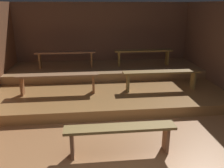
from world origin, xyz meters
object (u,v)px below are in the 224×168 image
Objects in this scene: bench_floor_center at (120,132)px; bench_lower_left at (58,78)px; bench_middle_left at (66,55)px; bench_middle_right at (143,53)px; bench_lower_right at (161,75)px.

bench_floor_center is 2.49m from bench_lower_left.
bench_lower_left is at bearing -92.87° from bench_middle_left.
bench_lower_left is 1.59m from bench_middle_left.
bench_floor_center is at bearing -73.96° from bench_middle_left.
bench_middle_right reaches higher than bench_floor_center.
bench_middle_right is (2.33, 0.00, 0.00)m from bench_middle_left.
bench_lower_left is 1.09× the size of bench_middle_left.
bench_middle_right is at bearing 71.69° from bench_floor_center.
bench_floor_center is 0.91× the size of bench_lower_right.
bench_lower_left is at bearing 180.00° from bench_lower_right.
bench_lower_left is 1.00× the size of bench_lower_right.
bench_lower_left is 2.49m from bench_lower_right.
bench_lower_left and bench_lower_right have the same top height.
bench_lower_right is 1.59m from bench_middle_right.
bench_middle_left and bench_middle_right have the same top height.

